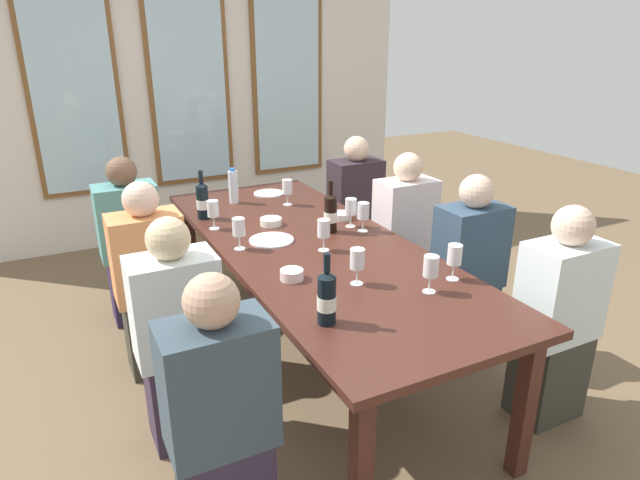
% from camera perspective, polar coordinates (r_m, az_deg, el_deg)
% --- Properties ---
extents(ground_plane, '(12.00, 12.00, 0.00)m').
position_cam_1_polar(ground_plane, '(3.37, -0.64, -12.21)').
color(ground_plane, brown).
extents(back_wall_with_windows, '(4.20, 0.10, 2.90)m').
position_cam_1_polar(back_wall_with_windows, '(5.23, -13.53, 16.05)').
color(back_wall_with_windows, silver).
rests_on(back_wall_with_windows, ground).
extents(dining_table, '(1.00, 2.61, 0.74)m').
position_cam_1_polar(dining_table, '(3.05, -0.69, -1.50)').
color(dining_table, '#442119').
rests_on(dining_table, ground).
extents(white_plate_0, '(0.25, 0.25, 0.01)m').
position_cam_1_polar(white_plate_0, '(3.08, -5.05, -0.01)').
color(white_plate_0, white).
rests_on(white_plate_0, dining_table).
extents(white_plate_1, '(0.22, 0.22, 0.01)m').
position_cam_1_polar(white_plate_1, '(3.98, -5.32, 4.83)').
color(white_plate_1, white).
rests_on(white_plate_1, dining_table).
extents(wine_bottle_0, '(0.08, 0.08, 0.30)m').
position_cam_1_polar(wine_bottle_0, '(2.18, 0.70, -5.98)').
color(wine_bottle_0, black).
rests_on(wine_bottle_0, dining_table).
extents(wine_bottle_1, '(0.08, 0.08, 0.31)m').
position_cam_1_polar(wine_bottle_1, '(3.48, -12.05, 4.02)').
color(wine_bottle_1, black).
rests_on(wine_bottle_1, dining_table).
extents(wine_bottle_2, '(0.08, 0.08, 0.31)m').
position_cam_1_polar(wine_bottle_2, '(3.17, 1.11, 2.84)').
color(wine_bottle_2, black).
rests_on(wine_bottle_2, dining_table).
extents(tasting_bowl_0, '(0.13, 0.13, 0.04)m').
position_cam_1_polar(tasting_bowl_0, '(3.43, 2.27, 2.52)').
color(tasting_bowl_0, white).
rests_on(tasting_bowl_0, dining_table).
extents(tasting_bowl_1, '(0.13, 0.13, 0.04)m').
position_cam_1_polar(tasting_bowl_1, '(3.33, -5.11, 1.91)').
color(tasting_bowl_1, white).
rests_on(tasting_bowl_1, dining_table).
extents(tasting_bowl_2, '(0.11, 0.11, 0.05)m').
position_cam_1_polar(tasting_bowl_2, '(2.60, -2.94, -3.59)').
color(tasting_bowl_2, white).
rests_on(tasting_bowl_2, dining_table).
extents(water_bottle, '(0.06, 0.06, 0.24)m').
position_cam_1_polar(water_bottle, '(3.78, -8.96, 5.48)').
color(water_bottle, white).
rests_on(water_bottle, dining_table).
extents(wine_glass_0, '(0.07, 0.07, 0.17)m').
position_cam_1_polar(wine_glass_0, '(3.28, -11.01, 3.13)').
color(wine_glass_0, white).
rests_on(wine_glass_0, dining_table).
extents(wine_glass_1, '(0.07, 0.07, 0.17)m').
position_cam_1_polar(wine_glass_1, '(3.19, 4.50, 2.96)').
color(wine_glass_1, white).
rests_on(wine_glass_1, dining_table).
extents(wine_glass_2, '(0.07, 0.07, 0.17)m').
position_cam_1_polar(wine_glass_2, '(2.63, 13.75, -1.66)').
color(wine_glass_2, white).
rests_on(wine_glass_2, dining_table).
extents(wine_glass_3, '(0.07, 0.07, 0.17)m').
position_cam_1_polar(wine_glass_3, '(2.48, 11.41, -2.77)').
color(wine_glass_3, white).
rests_on(wine_glass_3, dining_table).
extents(wine_glass_4, '(0.07, 0.07, 0.17)m').
position_cam_1_polar(wine_glass_4, '(2.90, 0.39, 1.06)').
color(wine_glass_4, white).
rests_on(wine_glass_4, dining_table).
extents(wine_glass_5, '(0.07, 0.07, 0.17)m').
position_cam_1_polar(wine_glass_5, '(2.51, 3.88, -2.05)').
color(wine_glass_5, white).
rests_on(wine_glass_5, dining_table).
extents(wine_glass_6, '(0.07, 0.07, 0.17)m').
position_cam_1_polar(wine_glass_6, '(3.69, -3.41, 5.39)').
color(wine_glass_6, white).
rests_on(wine_glass_6, dining_table).
extents(wine_glass_7, '(0.07, 0.07, 0.17)m').
position_cam_1_polar(wine_glass_7, '(2.95, -8.41, 1.18)').
color(wine_glass_7, white).
rests_on(wine_glass_7, dining_table).
extents(wine_glass_8, '(0.07, 0.07, 0.17)m').
position_cam_1_polar(wine_glass_8, '(3.26, 3.21, 3.40)').
color(wine_glass_8, white).
rests_on(wine_glass_8, dining_table).
extents(seated_person_0, '(0.38, 0.24, 1.11)m').
position_cam_1_polar(seated_person_0, '(2.10, -10.21, -18.20)').
color(seated_person_0, '#30263D').
rests_on(seated_person_0, ground).
extents(seated_person_1, '(0.38, 0.24, 1.11)m').
position_cam_1_polar(seated_person_1, '(2.91, 23.29, -7.75)').
color(seated_person_1, '#3A372E').
rests_on(seated_person_1, ground).
extents(seated_person_2, '(0.38, 0.24, 1.11)m').
position_cam_1_polar(seated_person_2, '(2.62, -14.43, -9.93)').
color(seated_person_2, '#36293C').
rests_on(seated_person_2, ground).
extents(seated_person_3, '(0.38, 0.24, 1.11)m').
position_cam_1_polar(seated_person_3, '(3.30, 15.06, -3.33)').
color(seated_person_3, '#293643').
rests_on(seated_person_3, ground).
extents(seated_person_4, '(0.38, 0.24, 1.11)m').
position_cam_1_polar(seated_person_4, '(3.81, -18.98, -0.47)').
color(seated_person_4, '#2B2141').
rests_on(seated_person_4, ground).
extents(seated_person_5, '(0.38, 0.24, 1.11)m').
position_cam_1_polar(seated_person_5, '(4.28, 3.64, 2.95)').
color(seated_person_5, '#34292C').
rests_on(seated_person_5, ground).
extents(seated_person_6, '(0.38, 0.24, 1.11)m').
position_cam_1_polar(seated_person_6, '(3.19, -17.11, -4.39)').
color(seated_person_6, '#38362C').
rests_on(seated_person_6, ground).
extents(seated_person_7, '(0.38, 0.24, 1.11)m').
position_cam_1_polar(seated_person_7, '(3.76, 8.69, 0.18)').
color(seated_person_7, '#2F3944').
rests_on(seated_person_7, ground).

